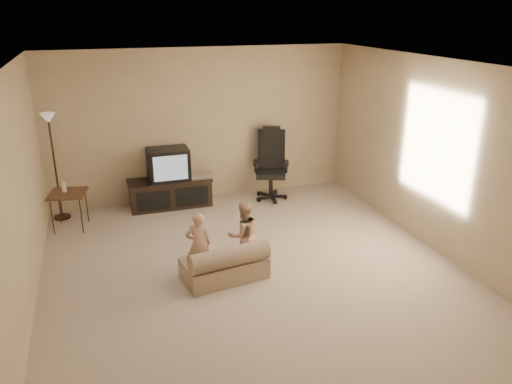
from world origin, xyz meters
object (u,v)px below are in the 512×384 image
Objects in this scene: office_chair at (271,173)px; toddler_left at (199,244)px; floor_lamp at (52,143)px; child_sofa at (226,265)px; side_table at (67,194)px; tv_stand at (170,183)px; toddler_right at (244,235)px.

office_chair reaches higher than toddler_left.
child_sofa is (1.93, -2.61, -1.00)m from floor_lamp.
child_sofa is at bearing -50.55° from side_table.
side_table is at bearing -165.29° from tv_stand.
tv_stand is at bearing 14.49° from side_table.
toddler_right is at bearing -46.56° from floor_lamp.
side_table is at bearing -154.53° from office_chair.
child_sofa is (0.24, -2.57, -0.21)m from tv_stand.
toddler_left is (-1.73, -2.23, -0.02)m from office_chair.
toddler_left is 0.95× the size of toddler_right.
floor_lamp reaches higher than toddler_right.
tv_stand is at bearing -163.81° from office_chair.
floor_lamp reaches higher than child_sofa.
tv_stand is 2.59m from child_sofa.
tv_stand is at bearing 87.08° from child_sofa.
toddler_left is (-0.28, 0.21, 0.22)m from child_sofa.
office_chair is 1.16× the size of child_sofa.
office_chair is at bearing -122.69° from toddler_left.
child_sofa is at bearing 33.84° from toddler_right.
child_sofa is at bearing 148.33° from toddler_left.
child_sofa is 0.41m from toddler_left.
floor_lamp is 1.99× the size of toddler_left.
child_sofa is (1.79, -2.17, -0.35)m from side_table.
tv_stand is 1.30× the size of child_sofa.
floor_lamp is 1.57× the size of child_sofa.
toddler_right reaches higher than child_sofa.
floor_lamp is 3.40m from child_sofa.
toddler_left is at bearing -52.46° from side_table.
tv_stand is 2.38m from toddler_right.
toddler_right is (0.58, 0.05, 0.02)m from toddler_left.
side_table is at bearing -48.81° from toddler_right.
office_chair is at bearing -3.00° from floor_lamp.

